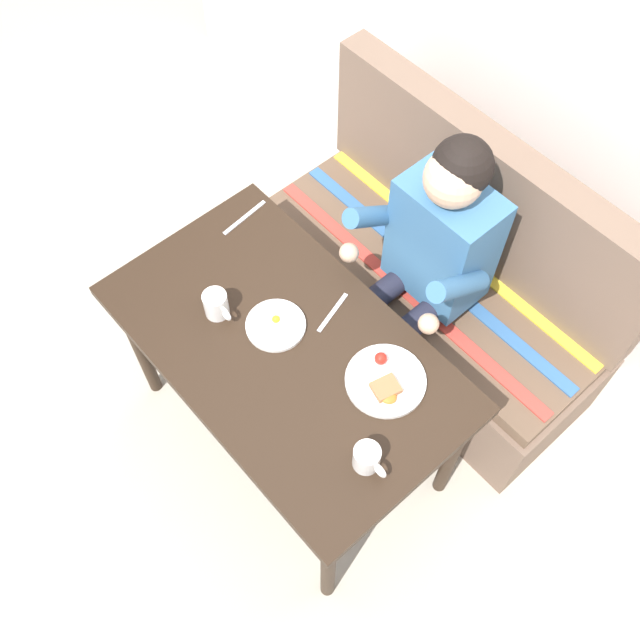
% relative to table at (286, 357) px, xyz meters
% --- Properties ---
extents(ground_plane, '(8.00, 8.00, 0.00)m').
position_rel_table_xyz_m(ground_plane, '(0.00, 0.00, -0.65)').
color(ground_plane, '#B4AB99').
extents(back_wall, '(4.40, 0.10, 2.60)m').
position_rel_table_xyz_m(back_wall, '(0.00, 1.27, 0.65)').
color(back_wall, silver).
rests_on(back_wall, ground).
extents(table, '(1.20, 0.70, 0.73)m').
position_rel_table_xyz_m(table, '(0.00, 0.00, 0.00)').
color(table, black).
rests_on(table, ground).
extents(couch, '(1.44, 0.56, 1.00)m').
position_rel_table_xyz_m(couch, '(0.00, 0.76, -0.32)').
color(couch, brown).
rests_on(couch, ground).
extents(person, '(0.45, 0.61, 1.21)m').
position_rel_table_xyz_m(person, '(0.06, 0.59, 0.09)').
color(person, teal).
rests_on(person, ground).
extents(plate_breakfast, '(0.25, 0.25, 0.05)m').
position_rel_table_xyz_m(plate_breakfast, '(0.31, 0.15, 0.09)').
color(plate_breakfast, white).
rests_on(plate_breakfast, table).
extents(plate_eggs, '(0.19, 0.19, 0.04)m').
position_rel_table_xyz_m(plate_eggs, '(-0.07, 0.02, 0.09)').
color(plate_eggs, white).
rests_on(plate_eggs, table).
extents(coffee_mug, '(0.12, 0.08, 0.09)m').
position_rel_table_xyz_m(coffee_mug, '(0.46, -0.07, 0.13)').
color(coffee_mug, white).
rests_on(coffee_mug, table).
extents(coffee_mug_second, '(0.12, 0.08, 0.10)m').
position_rel_table_xyz_m(coffee_mug_second, '(-0.24, -0.08, 0.13)').
color(coffee_mug_second, white).
rests_on(coffee_mug_second, table).
extents(fork, '(0.06, 0.17, 0.00)m').
position_rel_table_xyz_m(fork, '(0.01, 0.19, 0.08)').
color(fork, silver).
rests_on(fork, table).
extents(knife, '(0.04, 0.20, 0.00)m').
position_rel_table_xyz_m(knife, '(-0.49, 0.23, 0.08)').
color(knife, silver).
rests_on(knife, table).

